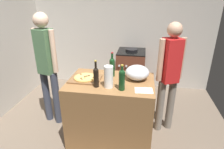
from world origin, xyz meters
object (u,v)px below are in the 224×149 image
object	(u,v)px
wine_bottle_green	(96,76)
pizza	(85,77)
person_in_red	(169,72)
person_in_stripes	(47,63)
mixing_bowl	(137,73)
wine_bottle_dark	(122,79)
wine_bottle_amber	(112,66)
stove	(131,72)
paper_towel_roll	(109,77)

from	to	relation	value
wine_bottle_green	pizza	bearing A→B (deg)	137.41
person_in_red	person_in_stripes	bearing A→B (deg)	-177.03
person_in_stripes	mixing_bowl	bearing A→B (deg)	-6.00
person_in_stripes	wine_bottle_dark	bearing A→B (deg)	-21.92
wine_bottle_green	wine_bottle_amber	xyz separation A→B (m)	(0.14, 0.36, 0.00)
stove	paper_towel_roll	bearing A→B (deg)	-95.57
wine_bottle_green	wine_bottle_dark	distance (m)	0.32
mixing_bowl	paper_towel_roll	world-z (taller)	paper_towel_roll
pizza	wine_bottle_amber	world-z (taller)	wine_bottle_amber
paper_towel_roll	person_in_red	distance (m)	0.94
paper_towel_roll	wine_bottle_amber	world-z (taller)	wine_bottle_amber
person_in_stripes	pizza	bearing A→B (deg)	-21.77
pizza	wine_bottle_dark	size ratio (longest dim) A/B	0.94
pizza	wine_bottle_green	world-z (taller)	wine_bottle_green
paper_towel_roll	wine_bottle_green	distance (m)	0.15
wine_bottle_dark	stove	world-z (taller)	wine_bottle_dark
mixing_bowl	paper_towel_roll	distance (m)	0.44
mixing_bowl	wine_bottle_green	bearing A→B (deg)	-147.74
stove	person_in_stripes	world-z (taller)	person_in_stripes
paper_towel_roll	wine_bottle_dark	world-z (taller)	wine_bottle_dark
wine_bottle_green	wine_bottle_dark	bearing A→B (deg)	-5.27
pizza	wine_bottle_amber	distance (m)	0.39
pizza	mixing_bowl	world-z (taller)	mixing_bowl
pizza	wine_bottle_green	xyz separation A→B (m)	(0.19, -0.18, 0.11)
wine_bottle_green	stove	size ratio (longest dim) A/B	0.36
stove	person_in_red	world-z (taller)	person_in_red
pizza	paper_towel_roll	size ratio (longest dim) A/B	1.07
pizza	wine_bottle_dark	bearing A→B (deg)	-22.12
person_in_red	wine_bottle_dark	bearing A→B (deg)	-136.99
wine_bottle_green	wine_bottle_amber	distance (m)	0.38
pizza	person_in_red	size ratio (longest dim) A/B	0.18
pizza	person_in_stripes	world-z (taller)	person_in_stripes
mixing_bowl	person_in_stripes	bearing A→B (deg)	174.00
wine_bottle_amber	person_in_stripes	distance (m)	1.00
wine_bottle_green	person_in_red	bearing A→B (deg)	30.22
paper_towel_roll	wine_bottle_amber	distance (m)	0.34
paper_towel_roll	wine_bottle_amber	size ratio (longest dim) A/B	0.82
paper_towel_roll	person_in_stripes	distance (m)	1.10
wine_bottle_green	wine_bottle_amber	world-z (taller)	same
pizza	person_in_red	distance (m)	1.17
mixing_bowl	wine_bottle_amber	size ratio (longest dim) A/B	0.93
stove	person_in_red	bearing A→B (deg)	-61.83
stove	wine_bottle_amber	bearing A→B (deg)	-97.63
wine_bottle_amber	stove	distance (m)	1.46
pizza	person_in_red	world-z (taller)	person_in_red
paper_towel_roll	wine_bottle_dark	distance (m)	0.17
wine_bottle_green	person_in_stripes	world-z (taller)	person_in_stripes
mixing_bowl	person_in_red	xyz separation A→B (m)	(0.44, 0.23, -0.06)
wine_bottle_green	person_in_red	distance (m)	1.07
stove	person_in_stripes	xyz separation A→B (m)	(-1.17, -1.23, 0.56)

